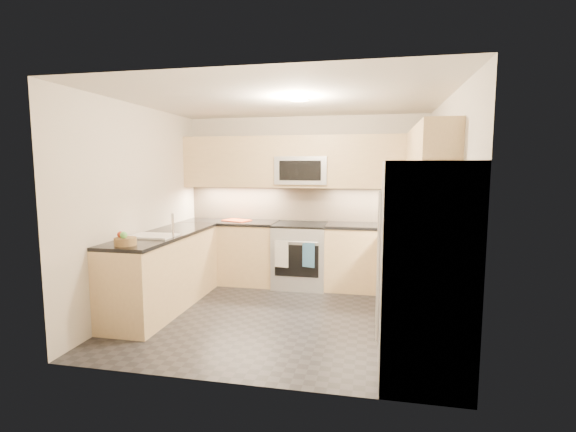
% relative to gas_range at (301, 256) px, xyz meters
% --- Properties ---
extents(floor, '(3.60, 3.20, 0.00)m').
position_rel_gas_range_xyz_m(floor, '(0.00, -1.28, -0.46)').
color(floor, black).
rests_on(floor, ground).
extents(ceiling, '(3.60, 3.20, 0.02)m').
position_rel_gas_range_xyz_m(ceiling, '(0.00, -1.28, 2.04)').
color(ceiling, beige).
rests_on(ceiling, wall_back).
extents(wall_back, '(3.60, 0.02, 2.50)m').
position_rel_gas_range_xyz_m(wall_back, '(0.00, 0.32, 0.79)').
color(wall_back, beige).
rests_on(wall_back, floor).
extents(wall_front, '(3.60, 0.02, 2.50)m').
position_rel_gas_range_xyz_m(wall_front, '(0.00, -2.88, 0.79)').
color(wall_front, beige).
rests_on(wall_front, floor).
extents(wall_left, '(0.02, 3.20, 2.50)m').
position_rel_gas_range_xyz_m(wall_left, '(-1.80, -1.28, 0.79)').
color(wall_left, beige).
rests_on(wall_left, floor).
extents(wall_right, '(0.02, 3.20, 2.50)m').
position_rel_gas_range_xyz_m(wall_right, '(1.80, -1.28, 0.79)').
color(wall_right, beige).
rests_on(wall_right, floor).
extents(base_cab_back_left, '(1.42, 0.60, 0.90)m').
position_rel_gas_range_xyz_m(base_cab_back_left, '(-1.09, 0.02, -0.01)').
color(base_cab_back_left, '#D7B581').
rests_on(base_cab_back_left, floor).
extents(base_cab_back_right, '(1.42, 0.60, 0.90)m').
position_rel_gas_range_xyz_m(base_cab_back_right, '(1.09, 0.02, -0.01)').
color(base_cab_back_right, '#D7B581').
rests_on(base_cab_back_right, floor).
extents(base_cab_right, '(0.60, 1.70, 0.90)m').
position_rel_gas_range_xyz_m(base_cab_right, '(1.50, -1.12, -0.01)').
color(base_cab_right, '#D7B581').
rests_on(base_cab_right, floor).
extents(base_cab_peninsula, '(0.60, 2.00, 0.90)m').
position_rel_gas_range_xyz_m(base_cab_peninsula, '(-1.50, -1.28, -0.01)').
color(base_cab_peninsula, '#D7B581').
rests_on(base_cab_peninsula, floor).
extents(countertop_back_left, '(1.42, 0.63, 0.04)m').
position_rel_gas_range_xyz_m(countertop_back_left, '(-1.09, 0.02, 0.47)').
color(countertop_back_left, black).
rests_on(countertop_back_left, base_cab_back_left).
extents(countertop_back_right, '(1.42, 0.63, 0.04)m').
position_rel_gas_range_xyz_m(countertop_back_right, '(1.09, 0.02, 0.47)').
color(countertop_back_right, black).
rests_on(countertop_back_right, base_cab_back_right).
extents(countertop_right, '(0.63, 1.70, 0.04)m').
position_rel_gas_range_xyz_m(countertop_right, '(1.50, -1.12, 0.47)').
color(countertop_right, black).
rests_on(countertop_right, base_cab_right).
extents(countertop_peninsula, '(0.63, 2.00, 0.04)m').
position_rel_gas_range_xyz_m(countertop_peninsula, '(-1.50, -1.28, 0.47)').
color(countertop_peninsula, black).
rests_on(countertop_peninsula, base_cab_peninsula).
extents(upper_cab_back, '(3.60, 0.35, 0.75)m').
position_rel_gas_range_xyz_m(upper_cab_back, '(0.00, 0.15, 1.37)').
color(upper_cab_back, '#D7B581').
rests_on(upper_cab_back, wall_back).
extents(upper_cab_right, '(0.35, 1.95, 0.75)m').
position_rel_gas_range_xyz_m(upper_cab_right, '(1.62, -1.00, 1.37)').
color(upper_cab_right, '#D7B581').
rests_on(upper_cab_right, wall_right).
extents(backsplash_back, '(3.60, 0.01, 0.51)m').
position_rel_gas_range_xyz_m(backsplash_back, '(0.00, 0.32, 0.74)').
color(backsplash_back, tan).
rests_on(backsplash_back, wall_back).
extents(backsplash_right, '(0.01, 2.30, 0.51)m').
position_rel_gas_range_xyz_m(backsplash_right, '(1.80, -0.82, 0.74)').
color(backsplash_right, tan).
rests_on(backsplash_right, wall_right).
extents(gas_range, '(0.76, 0.65, 0.91)m').
position_rel_gas_range_xyz_m(gas_range, '(0.00, 0.00, 0.00)').
color(gas_range, '#AAAEB3').
rests_on(gas_range, floor).
extents(range_cooktop, '(0.76, 0.65, 0.03)m').
position_rel_gas_range_xyz_m(range_cooktop, '(0.00, 0.00, 0.46)').
color(range_cooktop, black).
rests_on(range_cooktop, gas_range).
extents(oven_door_glass, '(0.62, 0.02, 0.45)m').
position_rel_gas_range_xyz_m(oven_door_glass, '(0.00, -0.33, -0.01)').
color(oven_door_glass, black).
rests_on(oven_door_glass, gas_range).
extents(oven_handle, '(0.60, 0.02, 0.02)m').
position_rel_gas_range_xyz_m(oven_handle, '(0.00, -0.35, 0.26)').
color(oven_handle, '#B2B5BA').
rests_on(oven_handle, gas_range).
extents(microwave, '(0.76, 0.40, 0.40)m').
position_rel_gas_range_xyz_m(microwave, '(0.00, 0.12, 1.24)').
color(microwave, '#A9ABB1').
rests_on(microwave, upper_cab_back).
extents(microwave_door, '(0.60, 0.01, 0.28)m').
position_rel_gas_range_xyz_m(microwave_door, '(0.00, -0.08, 1.24)').
color(microwave_door, black).
rests_on(microwave_door, microwave).
extents(refrigerator, '(0.70, 0.90, 1.80)m').
position_rel_gas_range_xyz_m(refrigerator, '(1.45, -2.43, 0.45)').
color(refrigerator, '#A6A8AF').
rests_on(refrigerator, floor).
extents(fridge_handle_left, '(0.02, 0.02, 1.20)m').
position_rel_gas_range_xyz_m(fridge_handle_left, '(1.08, -2.61, 0.49)').
color(fridge_handle_left, '#B2B5BA').
rests_on(fridge_handle_left, refrigerator).
extents(fridge_handle_right, '(0.02, 0.02, 1.20)m').
position_rel_gas_range_xyz_m(fridge_handle_right, '(1.08, -2.25, 0.49)').
color(fridge_handle_right, '#B2B5BA').
rests_on(fridge_handle_right, refrigerator).
extents(sink_basin, '(0.52, 0.38, 0.16)m').
position_rel_gas_range_xyz_m(sink_basin, '(-1.50, -1.53, 0.42)').
color(sink_basin, white).
rests_on(sink_basin, base_cab_peninsula).
extents(faucet, '(0.03, 0.03, 0.28)m').
position_rel_gas_range_xyz_m(faucet, '(-1.24, -1.53, 0.62)').
color(faucet, silver).
rests_on(faucet, countertop_peninsula).
extents(utensil_bowl, '(0.35, 0.35, 0.15)m').
position_rel_gas_range_xyz_m(utensil_bowl, '(1.48, 0.01, 0.56)').
color(utensil_bowl, '#649F44').
rests_on(utensil_bowl, countertop_back_right).
extents(cutting_board, '(0.46, 0.39, 0.01)m').
position_rel_gas_range_xyz_m(cutting_board, '(-1.00, 0.06, 0.49)').
color(cutting_board, red).
rests_on(cutting_board, countertop_back_left).
extents(fruit_basket, '(0.30, 0.30, 0.08)m').
position_rel_gas_range_xyz_m(fruit_basket, '(-1.50, -2.08, 0.53)').
color(fruit_basket, olive).
rests_on(fruit_basket, countertop_peninsula).
extents(fruit_apple, '(0.07, 0.07, 0.07)m').
position_rel_gas_range_xyz_m(fruit_apple, '(-1.54, -2.09, 0.60)').
color(fruit_apple, '#AB2913').
rests_on(fruit_apple, fruit_basket).
extents(fruit_pear, '(0.07, 0.07, 0.07)m').
position_rel_gas_range_xyz_m(fruit_pear, '(-1.49, -2.11, 0.60)').
color(fruit_pear, '#5CBA4F').
rests_on(fruit_pear, fruit_basket).
extents(dish_towel_check, '(0.20, 0.05, 0.38)m').
position_rel_gas_range_xyz_m(dish_towel_check, '(-0.21, -0.37, 0.10)').
color(dish_towel_check, white).
rests_on(dish_towel_check, oven_handle).
extents(dish_towel_blue, '(0.18, 0.07, 0.34)m').
position_rel_gas_range_xyz_m(dish_towel_blue, '(0.17, -0.37, 0.10)').
color(dish_towel_blue, '#366896').
rests_on(dish_towel_blue, oven_handle).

